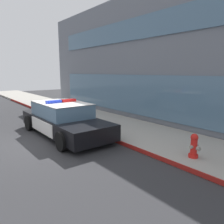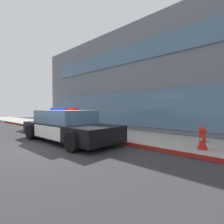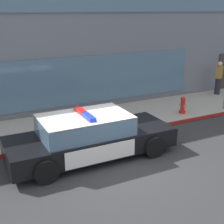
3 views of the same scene
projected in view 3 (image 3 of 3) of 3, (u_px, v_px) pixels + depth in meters
ground at (122, 164)px, 9.32m from camera, size 48.00×48.00×0.00m
sidewalk at (80, 124)px, 12.31m from camera, size 48.00×3.10×0.15m
curb_red_paint at (96, 138)px, 10.98m from camera, size 28.80×0.04×0.14m
storefront_building at (72, 29)px, 17.15m from camera, size 24.17×8.83×6.70m
police_cruiser at (90, 136)px, 9.59m from camera, size 5.19×2.13×1.49m
fire_hydrant at (183, 105)px, 13.28m from camera, size 0.34×0.39×0.73m
pedestrian_on_sidewalk at (219, 78)px, 16.08m from camera, size 0.48×0.42×1.71m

